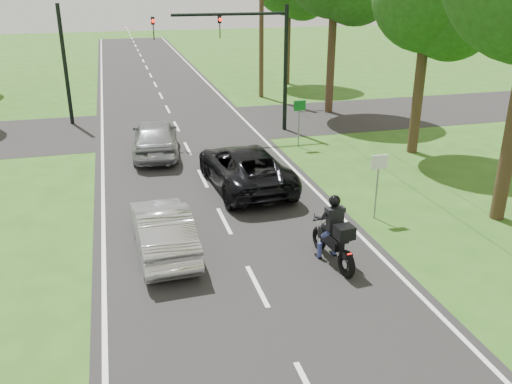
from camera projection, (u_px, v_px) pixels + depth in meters
ground at (257, 286)px, 13.53m from camera, size 140.00×140.00×0.00m
road at (195, 162)px, 22.50m from camera, size 8.00×100.00×0.01m
cross_road at (176, 126)px, 27.89m from camera, size 60.00×7.00×0.01m
motorcycle_rider at (334, 237)px, 14.33m from camera, size 0.67×2.29×1.97m
dark_suv at (245, 167)px, 19.66m from camera, size 2.83×5.58×1.51m
silver_sedan at (163, 229)px, 14.96m from camera, size 1.64×4.25×1.38m
silver_suv at (155, 137)px, 23.16m from camera, size 2.31×4.84×1.59m
traffic_signal at (248, 47)px, 25.36m from camera, size 6.38×0.44×6.00m
signal_pole_far at (65, 66)px, 27.32m from camera, size 0.20×0.20×6.00m
utility_pole_far at (261, 14)px, 32.87m from camera, size 1.60×0.28×10.00m
sign_white at (379, 171)px, 16.74m from camera, size 0.55×0.07×2.12m
sign_green at (299, 112)px, 23.97m from camera, size 0.55×0.07×2.12m
tree_row_c at (437, 3)px, 21.45m from camera, size 4.80×4.65×8.76m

